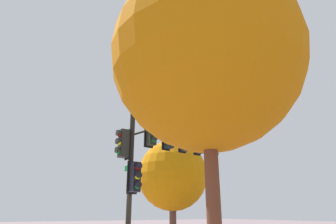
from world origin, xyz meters
name	(u,v)px	position (x,y,z in m)	size (l,w,h in m)	color
signal_pole_assembly	(166,147)	(1.66, 0.11, 4.42)	(5.80, 1.42, 6.57)	black
tree_mid	(173,175)	(5.16, 5.14, 3.99)	(4.34, 4.34, 6.18)	#52362D
tree_far	(206,59)	(-1.37, -6.50, 4.59)	(3.67, 3.67, 6.44)	brown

